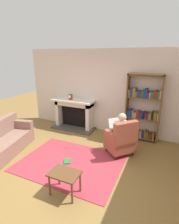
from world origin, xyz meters
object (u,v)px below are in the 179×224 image
(fireplace, at_px, (75,113))
(bookshelf, at_px, (143,109))
(mantel_clock, at_px, (71,97))
(armchair_reading, at_px, (121,140))
(side_table, at_px, (65,176))
(sofa_floral, at_px, (3,142))
(seated_reader, at_px, (119,131))

(fireplace, bearing_deg, bookshelf, 0.84)
(mantel_clock, distance_m, armchair_reading, 2.41)
(bookshelf, bearing_deg, mantel_clock, -176.75)
(side_table, bearing_deg, bookshelf, 72.72)
(armchair_reading, relative_size, sofa_floral, 0.53)
(fireplace, distance_m, side_table, 3.22)
(mantel_clock, relative_size, side_table, 0.32)
(bookshelf, xyz_separation_m, seated_reader, (-0.41, -1.07, -0.34))
(sofa_floral, bearing_deg, mantel_clock, -32.03)
(fireplace, xyz_separation_m, seated_reader, (1.90, -1.04, 0.06))
(fireplace, distance_m, mantel_clock, 0.60)
(fireplace, bearing_deg, sofa_floral, -110.77)
(fireplace, xyz_separation_m, bookshelf, (2.31, 0.03, 0.40))
(fireplace, bearing_deg, armchair_reading, -29.31)
(sofa_floral, bearing_deg, side_table, -116.90)
(fireplace, xyz_separation_m, side_table, (1.40, -2.89, -0.18))
(mantel_clock, bearing_deg, seated_reader, -25.21)
(seated_reader, bearing_deg, mantel_clock, -73.11)
(seated_reader, distance_m, side_table, 1.94)
(fireplace, relative_size, side_table, 2.71)
(side_table, bearing_deg, sofa_floral, 165.42)
(fireplace, height_order, bookshelf, bookshelf)
(mantel_clock, bearing_deg, sofa_floral, -109.72)
(seated_reader, xyz_separation_m, sofa_floral, (-2.77, -1.27, -0.30))
(mantel_clock, xyz_separation_m, bookshelf, (2.39, 0.14, -0.18))
(sofa_floral, bearing_deg, fireplace, -33.09)
(mantel_clock, distance_m, sofa_floral, 2.48)
(bookshelf, relative_size, side_table, 3.58)
(sofa_floral, bearing_deg, armchair_reading, -79.73)
(armchair_reading, bearing_deg, seated_reader, -90.00)
(bookshelf, distance_m, seated_reader, 1.20)
(bookshelf, bearing_deg, side_table, -107.28)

